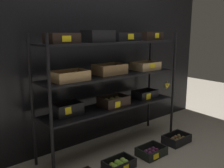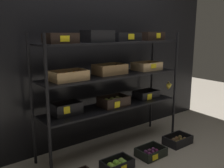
{
  "view_description": "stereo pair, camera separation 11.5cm",
  "coord_description": "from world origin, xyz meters",
  "px_view_note": "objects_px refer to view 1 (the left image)",
  "views": [
    {
      "loc": [
        -1.86,
        -2.25,
        1.45
      ],
      "look_at": [
        0.0,
        0.0,
        0.82
      ],
      "focal_mm": 40.05,
      "sensor_mm": 36.0,
      "label": 1
    },
    {
      "loc": [
        -1.77,
        -2.33,
        1.45
      ],
      "look_at": [
        0.0,
        0.0,
        0.82
      ],
      "focal_mm": 40.05,
      "sensor_mm": 36.0,
      "label": 2
    }
  ],
  "objects_px": {
    "display_rack": "(112,73)",
    "crate_ground_plum": "(151,152)",
    "crate_ground_apple_green": "(119,165)",
    "crate_ground_kiwi": "(176,140)"
  },
  "relations": [
    {
      "from": "crate_ground_apple_green",
      "to": "crate_ground_plum",
      "type": "bearing_deg",
      "value": -3.09
    },
    {
      "from": "crate_ground_kiwi",
      "to": "crate_ground_apple_green",
      "type": "bearing_deg",
      "value": 179.56
    },
    {
      "from": "crate_ground_apple_green",
      "to": "crate_ground_plum",
      "type": "distance_m",
      "value": 0.49
    },
    {
      "from": "display_rack",
      "to": "crate_ground_apple_green",
      "type": "distance_m",
      "value": 1.04
    },
    {
      "from": "crate_ground_apple_green",
      "to": "display_rack",
      "type": "bearing_deg",
      "value": 59.45
    },
    {
      "from": "display_rack",
      "to": "crate_ground_plum",
      "type": "height_order",
      "value": "display_rack"
    },
    {
      "from": "display_rack",
      "to": "crate_ground_apple_green",
      "type": "height_order",
      "value": "display_rack"
    },
    {
      "from": "display_rack",
      "to": "crate_ground_kiwi",
      "type": "xyz_separation_m",
      "value": [
        0.75,
        -0.43,
        -0.91
      ]
    },
    {
      "from": "display_rack",
      "to": "crate_ground_plum",
      "type": "bearing_deg",
      "value": -62.42
    },
    {
      "from": "crate_ground_apple_green",
      "to": "crate_ground_kiwi",
      "type": "height_order",
      "value": "crate_ground_kiwi"
    }
  ]
}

